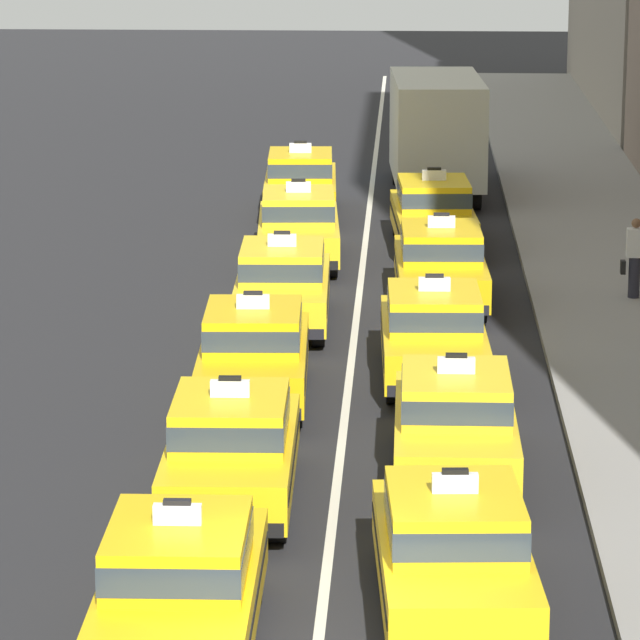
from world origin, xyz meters
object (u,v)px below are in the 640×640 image
Objects in this scene: taxi_right_nearest at (453,550)px; taxi_right_fourth at (441,264)px; taxi_right_fifth at (433,212)px; taxi_right_third at (433,332)px; taxi_left_second at (231,447)px; taxi_left_fourth at (282,284)px; taxi_right_second at (455,421)px; taxi_left_third at (254,352)px; pedestrian_mid_block at (634,258)px; box_truck_right_sixth at (435,129)px; taxi_left_nearest at (180,584)px; taxi_left_fifth at (299,225)px; taxi_left_sixth at (301,182)px.

taxi_right_nearest and taxi_right_fourth have the same top height.
taxi_right_fifth is (-0.01, 22.42, 0.00)m from taxi_right_nearest.
taxi_left_second is at bearing -113.50° from taxi_right_third.
taxi_left_fourth and taxi_right_second have the same top height.
taxi_left_third is 3.42m from taxi_right_third.
taxi_left_fourth is at bearing 101.79° from taxi_right_nearest.
box_truck_right_sixth is at bearing 107.15° from pedestrian_mid_block.
taxi_left_third is at bearing 130.24° from taxi_right_second.
pedestrian_mid_block is (7.14, 2.29, 0.11)m from taxi_left_fourth.
taxi_right_fifth is (3.22, 23.70, 0.00)m from taxi_left_nearest.
taxi_left_nearest is 15.91m from taxi_left_fourth.
taxi_right_nearest and taxi_right_fifth have the same top height.
taxi_left_third is at bearing -154.33° from taxi_right_third.
box_truck_right_sixth reaches higher than taxi_left_fifth.
box_truck_right_sixth reaches higher than taxi_right_nearest.
taxi_left_third is 0.65× the size of box_truck_right_sixth.
taxi_left_third is 5.23m from taxi_left_fourth.
taxi_left_sixth is 0.66× the size of box_truck_right_sixth.
taxi_right_second is 24.40m from box_truck_right_sixth.
taxi_right_second is at bearing -80.52° from taxi_left_sixth.
taxi_left_fifth is 1.01× the size of taxi_right_fourth.
taxi_right_fourth is (0.08, 16.68, 0.00)m from taxi_right_nearest.
taxi_right_fourth is (3.45, -9.75, 0.00)m from taxi_left_sixth.
pedestrian_mid_block is at bearing 60.85° from taxi_left_second.
taxi_left_third is 1.00× the size of taxi_right_fourth.
taxi_right_fourth is at bearing -90.08° from box_truck_right_sixth.
taxi_left_fourth is 11.81m from taxi_left_sixth.
taxi_left_second is 1.00× the size of taxi_left_fourth.
taxi_right_fourth is at bearing 65.69° from taxi_left_third.
taxi_left_second is at bearing 127.52° from taxi_right_nearest.
box_truck_right_sixth is at bearing 44.44° from taxi_left_sixth.
box_truck_right_sixth reaches higher than taxi_left_third.
taxi_left_sixth is 21.28m from taxi_right_second.
taxi_left_second and taxi_left_fourth have the same top height.
taxi_right_fourth is at bearing -51.53° from taxi_left_fifth.
taxi_left_sixth and taxi_right_nearest have the same top height.
taxi_right_third is (2.93, -3.75, 0.00)m from taxi_left_fourth.
box_truck_right_sixth is at bearing 89.81° from taxi_right_nearest.
taxi_left_nearest is at bearing -104.29° from taxi_right_third.
taxi_right_fifth is at bearing 90.01° from taxi_right_nearest.
pedestrian_mid_block is (4.09, -5.50, 0.11)m from taxi_right_fifth.
taxi_left_fifth and taxi_left_sixth have the same top height.
taxi_right_fourth is (3.18, 12.65, 0.00)m from taxi_left_second.
taxi_left_fourth is at bearing 109.19° from taxi_right_second.
box_truck_right_sixth is (3.19, 9.16, 0.90)m from taxi_left_fifth.
taxi_left_fifth is at bearing 89.94° from taxi_left_second.
taxi_left_sixth is 2.78× the size of pedestrian_mid_block.
box_truck_right_sixth reaches higher than taxi_right_fourth.
taxi_left_third is at bearing -91.64° from taxi_left_fourth.
taxi_left_third and taxi_left_sixth have the same top height.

